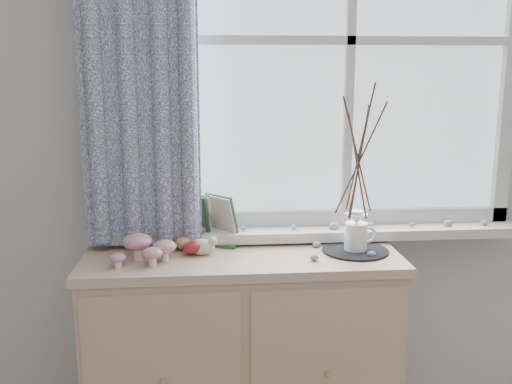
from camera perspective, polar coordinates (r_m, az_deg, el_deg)
sideboard at (r=2.34m, az=-1.37°, el=-16.19°), size 1.20×0.45×0.85m
botanical_book at (r=2.26m, az=-4.94°, el=-2.85°), size 0.32×0.22×0.21m
toadstool_cluster at (r=2.11m, az=-11.02°, el=-5.39°), size 0.23×0.16×0.10m
wooden_eggs at (r=2.23m, az=-7.33°, el=-5.05°), size 0.14×0.18×0.08m
songbird_figurine at (r=2.17m, az=-5.42°, el=-5.38°), size 0.14×0.08×0.07m
crocheted_doily at (r=2.24m, az=9.90°, el=-5.78°), size 0.25×0.25×0.01m
twig_pitcher at (r=2.16m, az=10.25°, el=3.64°), size 0.25×0.25×0.65m
sideboard_pebbles at (r=2.18m, az=7.80°, el=-5.96°), size 0.25×0.19×0.02m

